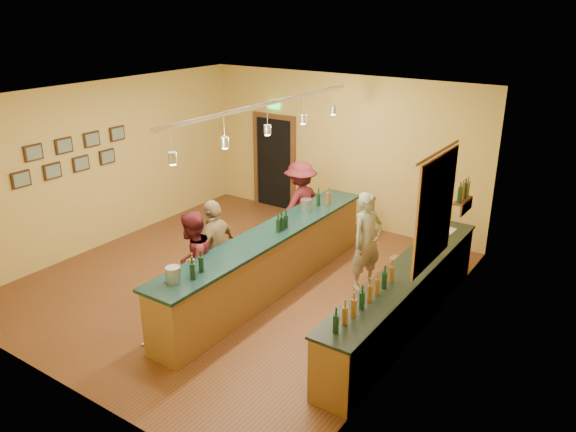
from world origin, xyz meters
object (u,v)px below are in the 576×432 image
Objects in this scene: customer_a at (193,264)px; customer_c at (300,204)px; bar_stool at (398,267)px; tasting_bar at (269,258)px; customer_b at (216,251)px; bartender at (367,242)px; back_counter at (404,298)px.

customer_a is 0.97× the size of customer_c.
customer_c reaches higher than bar_stool.
customer_a is at bearing -134.73° from bar_stool.
customer_b is at bearing -128.44° from tasting_bar.
customer_b is 3.01m from bar_stool.
bartender is 1.01× the size of customer_a.
tasting_bar is 2.02m from customer_c.
bartender reaches higher than tasting_bar.
customer_b is at bearing -163.09° from back_counter.
tasting_bar is at bearing 145.70° from customer_a.
back_counter is 1.37m from bartender.
back_counter is 0.89× the size of tasting_bar.
tasting_bar reaches higher than back_counter.
bar_stool is (0.51, 0.15, -0.37)m from bartender.
customer_a is at bearing -154.04° from back_counter.
customer_b is at bearing 13.91° from customer_c.
back_counter is 3.43m from customer_c.
tasting_bar is 0.92m from customer_b.
bartender is 2.50m from customer_b.
customer_a is (-2.87, -1.40, 0.35)m from back_counter.
bartender reaches higher than back_counter.
bartender reaches higher than bar_stool.
customer_a is 0.98× the size of customer_b.
back_counter is 3.21m from customer_a.
tasting_bar is 2.14m from bar_stool.
customer_c is (-2.94, 1.73, 0.37)m from back_counter.
bartender is 0.65m from bar_stool.
customer_c is (-0.07, 2.60, 0.01)m from customer_b.
bartender is at bearing -163.88° from bar_stool.
customer_c is (-0.07, 3.12, 0.03)m from customer_a.
customer_b is at bearing -141.84° from bar_stool.
customer_b is at bearing 169.99° from customer_a.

